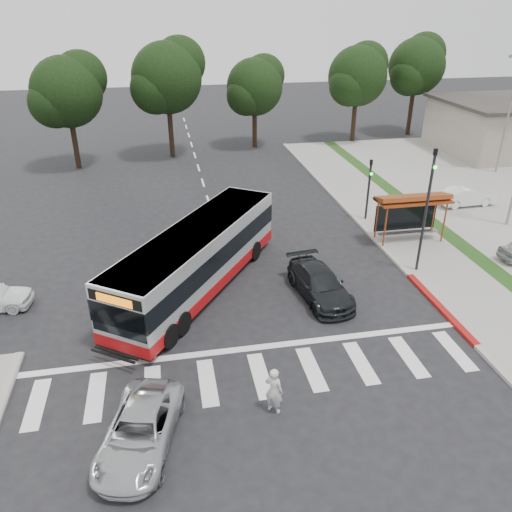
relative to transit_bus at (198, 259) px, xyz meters
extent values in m
plane|color=black|center=(1.67, -1.94, -1.57)|extent=(140.00, 140.00, 0.00)
cube|color=gray|center=(12.67, 6.06, -1.51)|extent=(4.00, 40.00, 0.12)
cube|color=#9E9991|center=(10.67, 6.06, -1.49)|extent=(0.30, 40.00, 0.15)
cube|color=maroon|center=(10.67, -3.94, -1.49)|extent=(0.32, 6.00, 0.15)
cube|color=silver|center=(1.67, -6.94, -1.56)|extent=(18.00, 2.60, 0.01)
cylinder|color=#984119|center=(10.67, 2.46, -0.30)|extent=(0.10, 0.10, 2.30)
cylinder|color=#984119|center=(14.27, 2.46, -0.30)|extent=(0.10, 0.10, 2.30)
cylinder|color=#984119|center=(10.67, 3.66, -0.30)|extent=(0.10, 0.10, 2.30)
cylinder|color=#984119|center=(14.27, 3.66, -0.30)|extent=(0.10, 0.10, 2.30)
cube|color=#984119|center=(12.47, 3.06, 1.00)|extent=(4.20, 1.60, 0.12)
cube|color=#984119|center=(12.47, 3.11, 1.15)|extent=(4.20, 1.32, 0.51)
cube|color=black|center=(12.47, 3.66, -0.25)|extent=(3.80, 0.06, 1.60)
cube|color=gray|center=(12.47, 3.06, -1.00)|extent=(3.60, 0.40, 0.08)
cylinder|color=black|center=(11.27, -0.44, 1.68)|extent=(0.14, 0.14, 6.50)
imported|color=black|center=(11.27, -0.44, 4.43)|extent=(0.16, 0.20, 1.00)
sphere|color=#19E533|center=(11.27, -0.62, 4.08)|extent=(0.18, 0.18, 0.18)
cylinder|color=black|center=(11.27, 6.56, 0.43)|extent=(0.14, 0.14, 4.00)
imported|color=black|center=(11.27, 6.56, 1.93)|extent=(0.16, 0.20, 1.00)
sphere|color=#19E533|center=(11.27, 6.38, 1.58)|extent=(0.18, 0.18, 0.18)
cylinder|color=gray|center=(25.67, 14.06, 3.03)|extent=(0.18, 0.18, 9.00)
cylinder|color=black|center=(17.67, 26.06, 0.73)|extent=(0.44, 0.44, 4.40)
sphere|color=black|center=(17.67, 26.06, 4.73)|extent=(5.60, 5.60, 5.60)
sphere|color=black|center=(18.79, 26.90, 5.73)|extent=(4.20, 4.20, 4.20)
sphere|color=black|center=(16.69, 25.36, 4.03)|extent=(3.92, 3.92, 3.92)
cylinder|color=black|center=(24.67, 28.06, 0.85)|extent=(0.44, 0.44, 4.84)
sphere|color=black|center=(24.67, 28.06, 5.25)|extent=(5.60, 5.60, 5.60)
sphere|color=black|center=(25.79, 28.90, 6.35)|extent=(4.20, 4.20, 4.20)
sphere|color=black|center=(23.69, 27.36, 4.48)|extent=(3.92, 3.92, 3.92)
cylinder|color=black|center=(-0.33, 24.06, 0.85)|extent=(0.44, 0.44, 4.84)
sphere|color=black|center=(-0.33, 24.06, 5.25)|extent=(6.00, 6.00, 6.00)
sphere|color=black|center=(0.87, 24.96, 6.35)|extent=(4.50, 4.50, 4.50)
sphere|color=black|center=(-1.38, 23.31, 4.48)|extent=(4.20, 4.20, 4.20)
cylinder|color=black|center=(7.67, 26.06, 0.41)|extent=(0.44, 0.44, 3.96)
sphere|color=black|center=(7.67, 26.06, 4.01)|extent=(5.20, 5.20, 5.20)
sphere|color=black|center=(8.71, 26.84, 4.91)|extent=(3.90, 3.90, 3.90)
sphere|color=black|center=(6.76, 25.41, 3.38)|extent=(3.64, 3.64, 3.64)
cylinder|color=black|center=(-8.33, 22.06, 0.63)|extent=(0.44, 0.44, 4.40)
sphere|color=black|center=(-8.33, 22.06, 4.63)|extent=(5.60, 5.60, 5.60)
sphere|color=black|center=(-7.21, 22.90, 5.63)|extent=(4.20, 4.20, 4.20)
sphere|color=black|center=(-9.31, 21.36, 3.93)|extent=(3.92, 3.92, 3.92)
imported|color=silver|center=(1.76, -8.80, -0.67)|extent=(0.78, 0.74, 1.79)
imported|color=black|center=(5.53, -1.91, -0.87)|extent=(2.50, 4.96, 1.38)
imported|color=#AFB2B5|center=(-2.68, -9.49, -0.95)|extent=(3.17, 4.85, 1.24)
imported|color=white|center=(18.93, 7.60, -0.82)|extent=(3.98, 1.54, 1.29)
camera|label=1|loc=(-1.25, -21.34, 10.97)|focal=35.00mm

